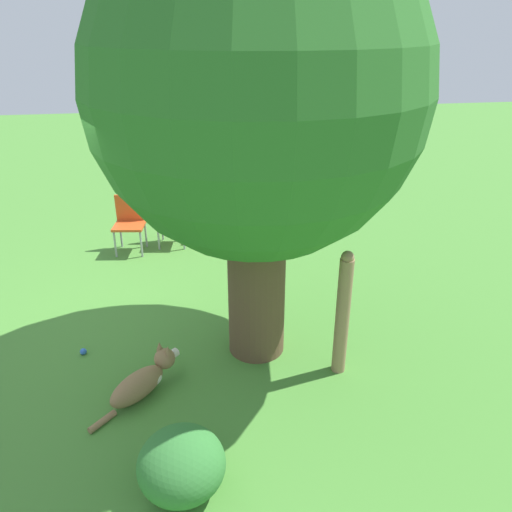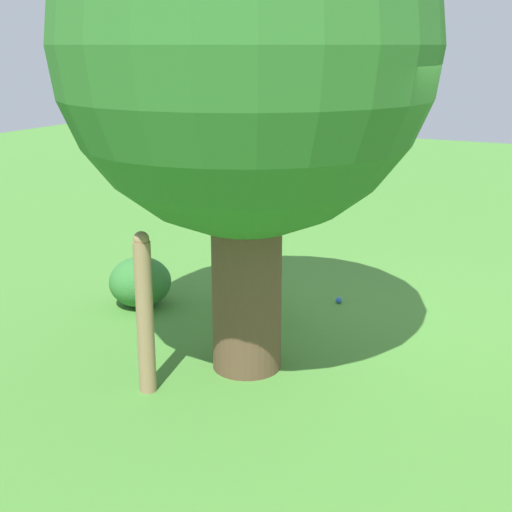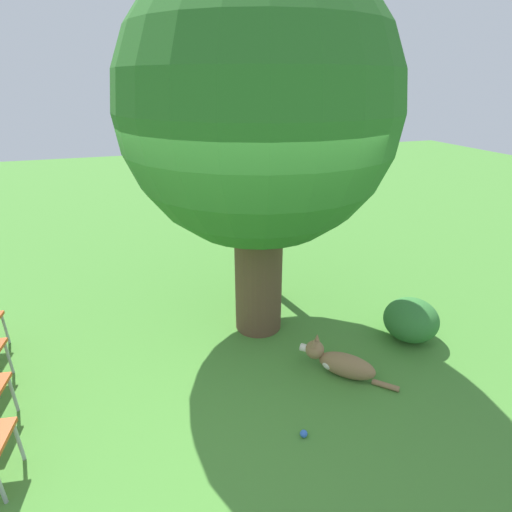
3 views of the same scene
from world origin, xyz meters
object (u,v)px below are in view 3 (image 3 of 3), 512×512
Objects in this scene: dog at (339,362)px; tennis_ball at (304,434)px; oak_tree at (259,114)px; fence_post at (275,253)px.

dog is 12.03× the size of tennis_ball.
dog is at bearing -64.92° from oak_tree.
dog is at bearing 42.98° from tennis_ball.
fence_post is (0.50, 0.75, -1.93)m from oak_tree.
oak_tree is 5.00× the size of dog.
oak_tree is 2.13m from fence_post.
fence_post reaches higher than tennis_ball.
oak_tree is 3.14m from tennis_ball.
tennis_ball is (-0.71, -0.66, -0.11)m from dog.
fence_post reaches higher than dog.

